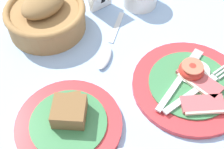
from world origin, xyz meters
TOP-DOWN VIEW (x-y plane):
  - ground_plane at (0.00, 0.00)m, footprint 3.00×3.00m
  - breakfast_plate at (0.09, 0.01)m, footprint 0.23×0.23m
  - bread_plate at (-0.16, 0.06)m, footprint 0.20×0.20m
  - bread_basket at (-0.09, 0.32)m, footprint 0.19×0.19m
  - teaspoon_by_saucer at (-0.00, 0.18)m, footprint 0.15×0.15m

SIDE VIEW (x-z plane):
  - ground_plane at x=0.00m, z-range 0.00..0.00m
  - teaspoon_by_saucer at x=0.00m, z-range 0.00..0.01m
  - breakfast_plate at x=0.09m, z-range -0.01..0.03m
  - bread_plate at x=-0.16m, z-range -0.01..0.04m
  - bread_basket at x=-0.09m, z-range -0.01..0.09m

